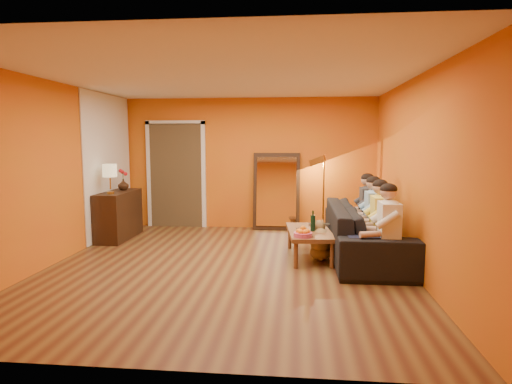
# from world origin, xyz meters

# --- Properties ---
(room_shell) EXTENTS (5.00, 5.50, 2.60)m
(room_shell) POSITION_xyz_m (0.00, 0.37, 1.30)
(room_shell) COLOR brown
(room_shell) RESTS_ON ground
(white_accent) EXTENTS (0.02, 1.90, 2.58)m
(white_accent) POSITION_xyz_m (-2.48, 1.75, 1.30)
(white_accent) COLOR white
(white_accent) RESTS_ON wall_left
(doorway_recess) EXTENTS (1.06, 0.30, 2.10)m
(doorway_recess) POSITION_xyz_m (-1.50, 2.83, 1.05)
(doorway_recess) COLOR #3F2D19
(doorway_recess) RESTS_ON floor
(door_jamb_left) EXTENTS (0.08, 0.06, 2.20)m
(door_jamb_left) POSITION_xyz_m (-2.07, 2.71, 1.05)
(door_jamb_left) COLOR white
(door_jamb_left) RESTS_ON wall_back
(door_jamb_right) EXTENTS (0.08, 0.06, 2.20)m
(door_jamb_right) POSITION_xyz_m (-0.93, 2.71, 1.05)
(door_jamb_right) COLOR white
(door_jamb_right) RESTS_ON wall_back
(door_header) EXTENTS (1.22, 0.06, 0.08)m
(door_header) POSITION_xyz_m (-1.50, 2.71, 2.12)
(door_header) COLOR white
(door_header) RESTS_ON wall_back
(mirror_frame) EXTENTS (0.92, 0.27, 1.51)m
(mirror_frame) POSITION_xyz_m (0.55, 2.63, 0.76)
(mirror_frame) COLOR #321D10
(mirror_frame) RESTS_ON floor
(mirror_glass) EXTENTS (0.78, 0.21, 1.35)m
(mirror_glass) POSITION_xyz_m (0.55, 2.59, 0.76)
(mirror_glass) COLOR white
(mirror_glass) RESTS_ON mirror_frame
(sideboard) EXTENTS (0.44, 1.18, 0.85)m
(sideboard) POSITION_xyz_m (-2.24, 1.55, 0.42)
(sideboard) COLOR #321D10
(sideboard) RESTS_ON floor
(table_lamp) EXTENTS (0.24, 0.24, 0.51)m
(table_lamp) POSITION_xyz_m (-2.24, 1.25, 1.10)
(table_lamp) COLOR beige
(table_lamp) RESTS_ON sideboard
(sofa) EXTENTS (2.67, 1.04, 0.78)m
(sofa) POSITION_xyz_m (2.00, 0.73, 0.39)
(sofa) COLOR black
(sofa) RESTS_ON floor
(coffee_table) EXTENTS (0.74, 1.27, 0.42)m
(coffee_table) POSITION_xyz_m (1.15, 0.58, 0.21)
(coffee_table) COLOR brown
(coffee_table) RESTS_ON floor
(floor_lamp) EXTENTS (0.35, 0.30, 1.44)m
(floor_lamp) POSITION_xyz_m (1.45, 2.31, 0.72)
(floor_lamp) COLOR #B08333
(floor_lamp) RESTS_ON floor
(dog) EXTENTS (0.39, 0.54, 0.59)m
(dog) POSITION_xyz_m (1.32, 0.53, 0.30)
(dog) COLOR olive
(dog) RESTS_ON floor
(person_far_left) EXTENTS (0.70, 0.44, 1.22)m
(person_far_left) POSITION_xyz_m (2.13, -0.27, 0.61)
(person_far_left) COLOR silver
(person_far_left) RESTS_ON sofa
(person_mid_left) EXTENTS (0.70, 0.44, 1.22)m
(person_mid_left) POSITION_xyz_m (2.13, 0.28, 0.61)
(person_mid_left) COLOR #E4D24C
(person_mid_left) RESTS_ON sofa
(person_mid_right) EXTENTS (0.70, 0.44, 1.22)m
(person_mid_right) POSITION_xyz_m (2.13, 0.83, 0.61)
(person_mid_right) COLOR #8BB6D7
(person_mid_right) RESTS_ON sofa
(person_far_right) EXTENTS (0.70, 0.44, 1.22)m
(person_far_right) POSITION_xyz_m (2.13, 1.38, 0.61)
(person_far_right) COLOR #2F2E33
(person_far_right) RESTS_ON sofa
(fruit_bowl) EXTENTS (0.26, 0.26, 0.16)m
(fruit_bowl) POSITION_xyz_m (1.05, 0.13, 0.50)
(fruit_bowl) COLOR #CC486E
(fruit_bowl) RESTS_ON coffee_table
(wine_bottle) EXTENTS (0.07, 0.07, 0.31)m
(wine_bottle) POSITION_xyz_m (1.20, 0.53, 0.58)
(wine_bottle) COLOR black
(wine_bottle) RESTS_ON coffee_table
(tumbler) EXTENTS (0.12, 0.12, 0.10)m
(tumbler) POSITION_xyz_m (1.27, 0.70, 0.47)
(tumbler) COLOR #B27F3F
(tumbler) RESTS_ON coffee_table
(laptop) EXTENTS (0.36, 0.23, 0.03)m
(laptop) POSITION_xyz_m (1.33, 0.93, 0.43)
(laptop) COLOR black
(laptop) RESTS_ON coffee_table
(book_lower) EXTENTS (0.19, 0.24, 0.02)m
(book_lower) POSITION_xyz_m (0.97, 0.38, 0.43)
(book_lower) COLOR #321D10
(book_lower) RESTS_ON coffee_table
(book_mid) EXTENTS (0.19, 0.24, 0.02)m
(book_mid) POSITION_xyz_m (0.98, 0.39, 0.45)
(book_mid) COLOR red
(book_mid) RESTS_ON book_lower
(book_upper) EXTENTS (0.18, 0.22, 0.02)m
(book_upper) POSITION_xyz_m (0.97, 0.37, 0.47)
(book_upper) COLOR black
(book_upper) RESTS_ON book_mid
(vase) EXTENTS (0.19, 0.19, 0.20)m
(vase) POSITION_xyz_m (-2.24, 1.80, 0.95)
(vase) COLOR #321D10
(vase) RESTS_ON sideboard
(flowers) EXTENTS (0.17, 0.17, 0.39)m
(flowers) POSITION_xyz_m (-2.24, 1.80, 1.17)
(flowers) COLOR red
(flowers) RESTS_ON vase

